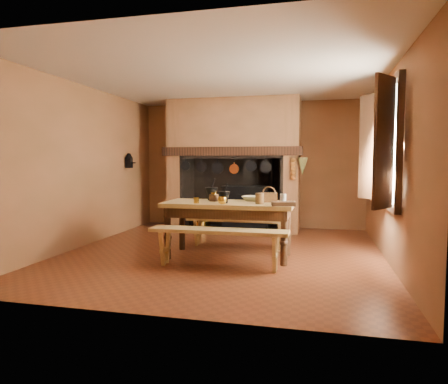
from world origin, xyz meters
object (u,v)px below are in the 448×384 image
coffee_grinder (214,197)px  wicker_basket (269,197)px  work_table (229,211)px  bench_front (218,239)px  iron_range (247,206)px  mixing_bowl (252,198)px

coffee_grinder → wicker_basket: 0.86m
work_table → bench_front: bearing=-90.0°
bench_front → wicker_basket: (0.60, 0.82, 0.52)m
iron_range → coffee_grinder: (-0.06, -2.64, 0.44)m
coffee_grinder → mixing_bowl: size_ratio=0.53×
work_table → coffee_grinder: (-0.26, 0.07, 0.20)m
mixing_bowl → coffee_grinder: bearing=-161.8°
iron_range → bench_front: (0.20, -3.38, -0.08)m
iron_range → work_table: (0.20, -2.72, 0.23)m
iron_range → coffee_grinder: iron_range is taller
work_table → coffee_grinder: size_ratio=11.35×
coffee_grinder → wicker_basket: wicker_basket is taller
wicker_basket → bench_front: bearing=-133.2°
iron_range → work_table: 2.73m
work_table → bench_front: size_ratio=1.02×
coffee_grinder → wicker_basket: bearing=16.6°
iron_range → bench_front: 3.38m
work_table → coffee_grinder: coffee_grinder is taller
bench_front → coffee_grinder: size_ratio=11.17×
bench_front → wicker_basket: wicker_basket is taller
wicker_basket → iron_range: bearing=100.3°
work_table → coffee_grinder: bearing=164.3°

